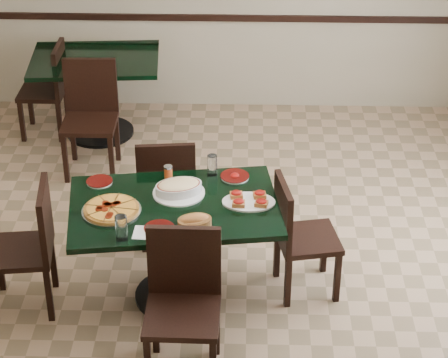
{
  "coord_description": "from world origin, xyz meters",
  "views": [
    {
      "loc": [
        0.26,
        -5.03,
        3.77
      ],
      "look_at": [
        0.11,
        0.0,
        0.78
      ],
      "focal_mm": 70.0,
      "sensor_mm": 36.0,
      "label": 1
    }
  ],
  "objects_px": {
    "chair_left": "(31,242)",
    "pepperoni_pizza": "(111,209)",
    "lasagna_casserole": "(179,188)",
    "chair_near": "(183,296)",
    "back_table": "(97,81)",
    "chair_right": "(297,232)",
    "bruschetta_platter": "(249,200)",
    "bread_basket": "(195,222)",
    "back_chair_near": "(90,110)",
    "main_table": "(175,228)",
    "chair_far": "(167,186)",
    "back_chair_left": "(50,85)"
  },
  "relations": [
    {
      "from": "main_table",
      "to": "back_table",
      "type": "height_order",
      "value": "same"
    },
    {
      "from": "bread_basket",
      "to": "chair_left",
      "type": "bearing_deg",
      "value": 155.47
    },
    {
      "from": "chair_far",
      "to": "bread_basket",
      "type": "height_order",
      "value": "chair_far"
    },
    {
      "from": "chair_right",
      "to": "bruschetta_platter",
      "type": "bearing_deg",
      "value": 92.0
    },
    {
      "from": "back_table",
      "to": "back_chair_near",
      "type": "bearing_deg",
      "value": -90.32
    },
    {
      "from": "chair_left",
      "to": "pepperoni_pizza",
      "type": "distance_m",
      "value": 0.6
    },
    {
      "from": "pepperoni_pizza",
      "to": "bread_basket",
      "type": "bearing_deg",
      "value": -16.75
    },
    {
      "from": "pepperoni_pizza",
      "to": "bread_basket",
      "type": "distance_m",
      "value": 0.56
    },
    {
      "from": "chair_near",
      "to": "lasagna_casserole",
      "type": "height_order",
      "value": "chair_near"
    },
    {
      "from": "back_table",
      "to": "back_chair_left",
      "type": "height_order",
      "value": "back_chair_left"
    },
    {
      "from": "back_table",
      "to": "back_chair_left",
      "type": "distance_m",
      "value": 0.43
    },
    {
      "from": "back_chair_left",
      "to": "chair_right",
      "type": "bearing_deg",
      "value": 43.25
    },
    {
      "from": "back_table",
      "to": "bruschetta_platter",
      "type": "relative_size",
      "value": 3.4
    },
    {
      "from": "back_chair_near",
      "to": "lasagna_casserole",
      "type": "distance_m",
      "value": 1.89
    },
    {
      "from": "main_table",
      "to": "chair_left",
      "type": "height_order",
      "value": "chair_left"
    },
    {
      "from": "bread_basket",
      "to": "chair_far",
      "type": "bearing_deg",
      "value": 89.81
    },
    {
      "from": "chair_near",
      "to": "bread_basket",
      "type": "xyz_separation_m",
      "value": [
        0.05,
        0.4,
        0.26
      ]
    },
    {
      "from": "chair_left",
      "to": "main_table",
      "type": "bearing_deg",
      "value": 89.04
    },
    {
      "from": "chair_near",
      "to": "main_table",
      "type": "bearing_deg",
      "value": 99.64
    },
    {
      "from": "back_table",
      "to": "chair_near",
      "type": "bearing_deg",
      "value": -76.3
    },
    {
      "from": "main_table",
      "to": "chair_near",
      "type": "bearing_deg",
      "value": -89.36
    },
    {
      "from": "chair_right",
      "to": "chair_left",
      "type": "relative_size",
      "value": 0.95
    },
    {
      "from": "back_table",
      "to": "pepperoni_pizza",
      "type": "bearing_deg",
      "value": -82.94
    },
    {
      "from": "chair_near",
      "to": "lasagna_casserole",
      "type": "xyz_separation_m",
      "value": [
        -0.08,
        0.79,
        0.27
      ]
    },
    {
      "from": "chair_far",
      "to": "chair_near",
      "type": "bearing_deg",
      "value": 93.3
    },
    {
      "from": "pepperoni_pizza",
      "to": "bruschetta_platter",
      "type": "distance_m",
      "value": 0.88
    },
    {
      "from": "back_table",
      "to": "chair_left",
      "type": "height_order",
      "value": "chair_left"
    },
    {
      "from": "back_chair_near",
      "to": "back_chair_left",
      "type": "bearing_deg",
      "value": 127.04
    },
    {
      "from": "back_table",
      "to": "chair_left",
      "type": "bearing_deg",
      "value": -95.28
    },
    {
      "from": "chair_far",
      "to": "chair_right",
      "type": "distance_m",
      "value": 1.07
    },
    {
      "from": "main_table",
      "to": "back_table",
      "type": "xyz_separation_m",
      "value": [
        -0.89,
        2.39,
        -0.04
      ]
    },
    {
      "from": "bread_basket",
      "to": "chair_near",
      "type": "bearing_deg",
      "value": -113.01
    },
    {
      "from": "chair_right",
      "to": "back_chair_near",
      "type": "height_order",
      "value": "back_chair_near"
    },
    {
      "from": "main_table",
      "to": "chair_far",
      "type": "relative_size",
      "value": 1.62
    },
    {
      "from": "chair_near",
      "to": "lasagna_casserole",
      "type": "distance_m",
      "value": 0.84
    },
    {
      "from": "back_chair_left",
      "to": "back_chair_near",
      "type": "bearing_deg",
      "value": 38.11
    },
    {
      "from": "back_chair_near",
      "to": "bread_basket",
      "type": "distance_m",
      "value": 2.29
    },
    {
      "from": "back_table",
      "to": "bread_basket",
      "type": "relative_size",
      "value": 4.79
    },
    {
      "from": "lasagna_casserole",
      "to": "bread_basket",
      "type": "height_order",
      "value": "bread_basket"
    },
    {
      "from": "back_chair_left",
      "to": "chair_left",
      "type": "bearing_deg",
      "value": 9.02
    },
    {
      "from": "main_table",
      "to": "bread_basket",
      "type": "distance_m",
      "value": 0.37
    },
    {
      "from": "chair_near",
      "to": "back_chair_near",
      "type": "bearing_deg",
      "value": 112.06
    },
    {
      "from": "lasagna_casserole",
      "to": "chair_near",
      "type": "bearing_deg",
      "value": -102.59
    },
    {
      "from": "chair_left",
      "to": "lasagna_casserole",
      "type": "xyz_separation_m",
      "value": [
        0.95,
        0.23,
        0.29
      ]
    },
    {
      "from": "back_table",
      "to": "chair_right",
      "type": "xyz_separation_m",
      "value": [
        1.7,
        -2.28,
        -0.05
      ]
    },
    {
      "from": "lasagna_casserole",
      "to": "back_chair_near",
      "type": "bearing_deg",
      "value": 99.4
    },
    {
      "from": "pepperoni_pizza",
      "to": "back_chair_left",
      "type": "bearing_deg",
      "value": 110.35
    },
    {
      "from": "back_table",
      "to": "back_chair_near",
      "type": "xyz_separation_m",
      "value": [
        0.04,
        -0.6,
        0.01
      ]
    },
    {
      "from": "back_table",
      "to": "bread_basket",
      "type": "height_order",
      "value": "bread_basket"
    },
    {
      "from": "chair_far",
      "to": "bruschetta_platter",
      "type": "relative_size",
      "value": 2.57
    }
  ]
}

